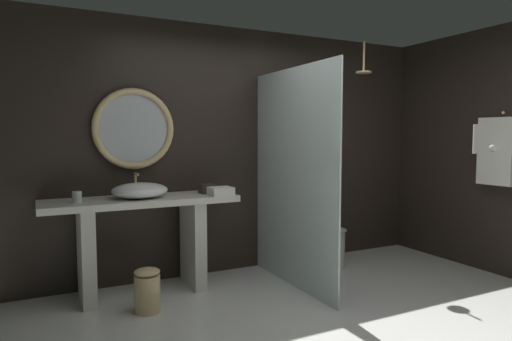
% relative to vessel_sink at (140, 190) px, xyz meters
% --- Properties ---
extents(ground_plane, '(5.76, 5.76, 0.00)m').
position_rel_vessel_sink_xyz_m(ground_plane, '(1.18, -1.52, -0.97)').
color(ground_plane, silver).
extents(back_wall_panel, '(4.80, 0.10, 2.60)m').
position_rel_vessel_sink_xyz_m(back_wall_panel, '(1.18, 0.38, 0.33)').
color(back_wall_panel, black).
rests_on(back_wall_panel, ground_plane).
extents(side_wall_right, '(0.10, 2.47, 2.60)m').
position_rel_vessel_sink_xyz_m(side_wall_right, '(3.53, -0.76, 0.33)').
color(side_wall_right, black).
rests_on(side_wall_right, ground_plane).
extents(vanity_counter, '(1.74, 0.56, 0.89)m').
position_rel_vessel_sink_xyz_m(vanity_counter, '(0.02, 0.03, -0.38)').
color(vanity_counter, silver).
rests_on(vanity_counter, ground_plane).
extents(vessel_sink, '(0.50, 0.41, 0.22)m').
position_rel_vessel_sink_xyz_m(vessel_sink, '(0.00, 0.00, 0.00)').
color(vessel_sink, white).
rests_on(vessel_sink, vanity_counter).
extents(tumbler_cup, '(0.08, 0.08, 0.10)m').
position_rel_vessel_sink_xyz_m(tumbler_cup, '(-0.53, -0.03, -0.02)').
color(tumbler_cup, silver).
rests_on(tumbler_cup, vanity_counter).
extents(tissue_box, '(0.15, 0.14, 0.09)m').
position_rel_vessel_sink_xyz_m(tissue_box, '(0.67, 0.05, -0.03)').
color(tissue_box, '#3D3323').
rests_on(tissue_box, vanity_counter).
extents(round_wall_mirror, '(0.78, 0.06, 0.78)m').
position_rel_vessel_sink_xyz_m(round_wall_mirror, '(0.02, 0.30, 0.56)').
color(round_wall_mirror, '#D6B77F').
extents(shower_glass_panel, '(0.02, 1.47, 2.10)m').
position_rel_vessel_sink_xyz_m(shower_glass_panel, '(1.38, -0.40, 0.09)').
color(shower_glass_panel, silver).
rests_on(shower_glass_panel, ground_plane).
extents(rain_shower_head, '(0.17, 0.17, 0.35)m').
position_rel_vessel_sink_xyz_m(rain_shower_head, '(2.46, -0.11, 1.24)').
color(rain_shower_head, '#D6B77F').
extents(hanging_bathrobe, '(0.20, 0.55, 0.76)m').
position_rel_vessel_sink_xyz_m(hanging_bathrobe, '(3.39, -1.10, 0.36)').
color(hanging_bathrobe, '#D6B77F').
extents(toilet, '(0.41, 0.57, 0.54)m').
position_rel_vessel_sink_xyz_m(toilet, '(2.06, 0.03, -0.72)').
color(toilet, white).
rests_on(toilet, ground_plane).
extents(waste_bin, '(0.21, 0.21, 0.37)m').
position_rel_vessel_sink_xyz_m(waste_bin, '(-0.05, -0.43, -0.78)').
color(waste_bin, '#D6B77F').
rests_on(waste_bin, ground_plane).
extents(folded_hand_towel, '(0.21, 0.20, 0.08)m').
position_rel_vessel_sink_xyz_m(folded_hand_towel, '(0.73, -0.15, -0.03)').
color(folded_hand_towel, silver).
rests_on(folded_hand_towel, vanity_counter).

